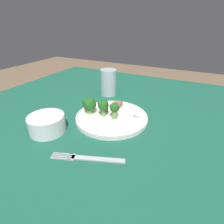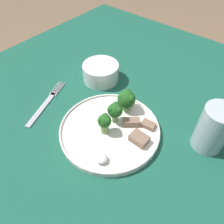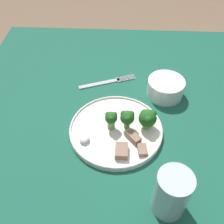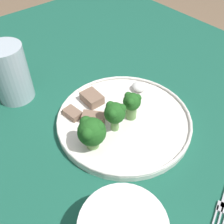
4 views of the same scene
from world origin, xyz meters
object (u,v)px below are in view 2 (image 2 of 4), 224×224
dinner_plate (110,130)px  cream_bowl (101,73)px  fork (46,103)px  drinking_glass (212,131)px

dinner_plate → cream_bowl: bearing=137.3°
fork → drinking_glass: size_ratio=1.57×
cream_bowl → drinking_glass: drinking_glass is taller
dinner_plate → cream_bowl: (-0.17, 0.15, 0.02)m
cream_bowl → drinking_glass: size_ratio=0.94×
fork → drinking_glass: 0.47m
dinner_plate → fork: (-0.22, -0.04, -0.01)m
fork → cream_bowl: bearing=75.2°
dinner_plate → cream_bowl: size_ratio=2.27×
dinner_plate → cream_bowl: 0.23m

